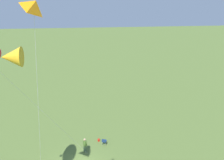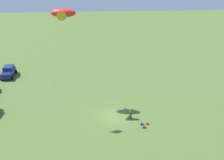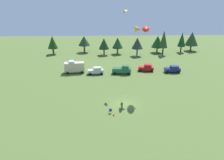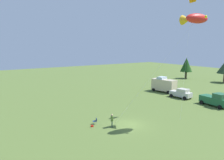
% 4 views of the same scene
% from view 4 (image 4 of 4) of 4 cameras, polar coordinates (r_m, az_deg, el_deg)
% --- Properties ---
extents(ground_plane, '(160.00, 160.00, 0.00)m').
position_cam_4_polar(ground_plane, '(29.29, 4.60, -11.56)').
color(ground_plane, '#4F662E').
extents(person_kite_flyer, '(0.52, 0.47, 1.74)m').
position_cam_4_polar(person_kite_flyer, '(27.97, -0.00, -10.32)').
color(person_kite_flyer, '#334C39').
rests_on(person_kite_flyer, ground).
extents(folding_chair, '(0.59, 0.59, 0.82)m').
position_cam_4_polar(folding_chair, '(29.30, -4.35, -10.54)').
color(folding_chair, navy).
rests_on(folding_chair, ground).
extents(backpack_on_grass, '(0.24, 0.33, 0.22)m').
position_cam_4_polar(backpack_on_grass, '(28.56, -5.23, -11.89)').
color(backpack_on_grass, red).
rests_on(backpack_on_grass, ground).
extents(van_camper_beige, '(5.65, 3.19, 3.34)m').
position_cam_4_polar(van_camper_beige, '(50.08, 13.39, -1.18)').
color(van_camper_beige, beige).
rests_on(van_camper_beige, ground).
extents(car_silver_compact, '(4.36, 2.57, 1.89)m').
position_cam_4_polar(car_silver_compact, '(45.32, 17.64, -3.31)').
color(car_silver_compact, beige).
rests_on(car_silver_compact, ground).
extents(truck_green_flatbed, '(5.18, 2.84, 2.34)m').
position_cam_4_polar(truck_green_flatbed, '(41.47, 25.44, -4.68)').
color(truck_green_flatbed, '#1F5D37').
rests_on(truck_green_flatbed, ground).
extents(kite_large_fish, '(6.66, 10.21, 14.09)m').
position_cam_4_polar(kite_large_fish, '(29.16, 20.68, 14.72)').
color(kite_large_fish, red).
rests_on(kite_large_fish, ground).
extents(kite_delta_orange, '(2.25, 4.04, 17.14)m').
position_cam_4_polar(kite_delta_orange, '(35.05, 19.97, 19.03)').
color(kite_delta_orange, orange).
rests_on(kite_delta_orange, ground).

